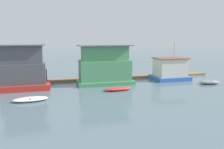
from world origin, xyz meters
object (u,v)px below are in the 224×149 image
(houseboat_red, at_px, (23,70))
(houseboat_blue, at_px, (170,69))
(houseboat_green, at_px, (105,66))
(mooring_post_near_left, at_px, (46,76))
(dinghy_white, at_px, (30,99))
(dinghy_red, at_px, (118,89))
(mooring_post_far_left, at_px, (159,74))
(dinghy_grey, at_px, (210,82))
(mooring_post_near_right, at_px, (92,77))

(houseboat_red, xyz_separation_m, houseboat_blue, (19.93, 0.96, -0.79))
(houseboat_green, bearing_deg, mooring_post_near_left, 164.90)
(dinghy_white, distance_m, mooring_post_near_left, 8.23)
(dinghy_red, distance_m, mooring_post_far_left, 10.53)
(dinghy_grey, bearing_deg, mooring_post_near_left, 164.25)
(dinghy_red, xyz_separation_m, mooring_post_far_left, (8.50, 6.19, 0.45))
(dinghy_white, bearing_deg, mooring_post_far_left, 24.23)
(dinghy_white, relative_size, mooring_post_near_right, 2.70)
(mooring_post_far_left, bearing_deg, mooring_post_near_right, 180.00)
(houseboat_red, height_order, dinghy_grey, houseboat_red)
(dinghy_grey, distance_m, mooring_post_far_left, 7.34)
(houseboat_blue, bearing_deg, mooring_post_near_left, 174.55)
(mooring_post_far_left, height_order, mooring_post_near_right, mooring_post_far_left)
(dinghy_red, height_order, dinghy_grey, dinghy_grey)
(houseboat_green, relative_size, houseboat_blue, 1.34)
(houseboat_green, xyz_separation_m, houseboat_blue, (9.89, 0.38, -0.81))
(houseboat_green, distance_m, dinghy_red, 4.69)
(mooring_post_far_left, relative_size, mooring_post_near_left, 0.62)
(mooring_post_far_left, bearing_deg, houseboat_blue, -64.13)
(houseboat_blue, bearing_deg, mooring_post_far_left, 115.87)
(houseboat_red, bearing_deg, dinghy_red, -18.55)
(houseboat_green, relative_size, dinghy_red, 2.19)
(dinghy_red, xyz_separation_m, dinghy_grey, (12.82, 0.27, 0.06))
(houseboat_red, bearing_deg, houseboat_blue, 2.76)
(houseboat_blue, relative_size, dinghy_grey, 1.87)
(houseboat_blue, bearing_deg, mooring_post_near_right, 171.61)
(mooring_post_near_left, bearing_deg, dinghy_red, -37.19)
(dinghy_grey, height_order, mooring_post_near_left, mooring_post_near_left)
(houseboat_green, bearing_deg, dinghy_white, -145.80)
(houseboat_green, xyz_separation_m, dinghy_red, (0.57, -4.14, -2.12))
(houseboat_blue, height_order, mooring_post_far_left, houseboat_blue)
(dinghy_white, distance_m, mooring_post_near_right, 11.01)
(houseboat_red, distance_m, mooring_post_far_left, 19.37)
(houseboat_blue, bearing_deg, dinghy_red, -154.09)
(dinghy_red, bearing_deg, mooring_post_near_left, 142.81)
(dinghy_white, bearing_deg, mooring_post_near_right, 47.28)
(houseboat_red, relative_size, dinghy_red, 1.78)
(mooring_post_far_left, bearing_deg, mooring_post_near_left, 180.00)
(houseboat_blue, bearing_deg, houseboat_red, -177.24)
(dinghy_grey, height_order, mooring_post_near_right, mooring_post_near_right)
(mooring_post_far_left, bearing_deg, dinghy_white, -155.77)
(dinghy_grey, bearing_deg, mooring_post_far_left, 126.14)
(mooring_post_far_left, distance_m, mooring_post_near_right, 10.49)
(dinghy_white, relative_size, dinghy_red, 1.02)
(houseboat_green, xyz_separation_m, mooring_post_near_right, (-1.42, 2.05, -1.68))
(houseboat_red, bearing_deg, dinghy_grey, -7.99)
(houseboat_blue, bearing_deg, houseboat_green, -177.80)
(dinghy_white, distance_m, mooring_post_far_left, 19.70)
(houseboat_red, distance_m, dinghy_red, 11.40)
(houseboat_blue, xyz_separation_m, mooring_post_near_right, (-11.30, 1.67, -0.87))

